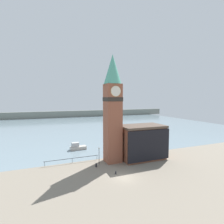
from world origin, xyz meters
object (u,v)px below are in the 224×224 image
(pier_building, at_px, (142,142))
(mooring_bollard_far, at_px, (96,165))
(boat_near, at_px, (77,147))
(mooring_bollard_near, at_px, (116,173))
(lamp_post, at_px, (99,152))
(clock_tower, at_px, (113,106))

(pier_building, distance_m, mooring_bollard_far, 12.52)
(boat_near, distance_m, mooring_bollard_near, 19.55)
(boat_near, xyz_separation_m, lamp_post, (2.49, -12.85, 1.87))
(mooring_bollard_near, distance_m, lamp_post, 6.86)
(clock_tower, xyz_separation_m, mooring_bollard_near, (-2.00, -6.62, -12.69))
(clock_tower, relative_size, boat_near, 5.31)
(pier_building, bearing_deg, mooring_bollard_near, -147.93)
(boat_near, bearing_deg, clock_tower, -66.91)
(clock_tower, xyz_separation_m, pier_building, (7.41, -0.72, -8.90))
(pier_building, distance_m, boat_near, 19.08)
(pier_building, distance_m, mooring_bollard_near, 11.74)
(clock_tower, bearing_deg, pier_building, -5.57)
(mooring_bollard_near, bearing_deg, clock_tower, 73.17)
(mooring_bollard_near, bearing_deg, pier_building, 32.07)
(pier_building, relative_size, mooring_bollard_near, 18.33)
(pier_building, relative_size, boat_near, 2.34)
(lamp_post, bearing_deg, mooring_bollard_far, -127.37)
(mooring_bollard_far, distance_m, lamp_post, 2.85)
(boat_near, height_order, mooring_bollard_far, boat_near)
(pier_building, bearing_deg, clock_tower, 174.43)
(boat_near, distance_m, mooring_bollard_far, 14.39)
(lamp_post, bearing_deg, pier_building, -2.15)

